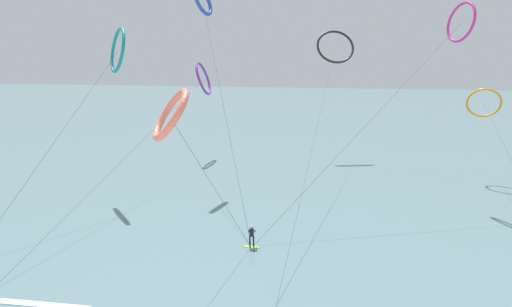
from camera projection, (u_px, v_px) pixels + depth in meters
sea_water at (321, 112)px, 114.79m from camera, size 400.00×200.00×0.08m
surfer_lime at (252, 238)px, 32.09m from camera, size 1.40×0.61×1.70m
kite_cobalt at (203, 2)px, 46.36m from camera, size 10.24×19.18×21.74m
kite_amber at (484, 103)px, 48.61m from camera, size 4.86×34.40×10.84m
kite_magenta at (461, 23)px, 41.11m from camera, size 18.24×18.73×19.39m
kite_coral at (171, 115)px, 24.34m from camera, size 5.19×8.61×12.41m
kite_violet at (203, 79)px, 60.55m from camera, size 2.18×41.79×13.64m
kite_charcoal at (335, 47)px, 61.17m from camera, size 6.15×44.84×18.12m
kite_teal at (118, 50)px, 42.61m from camera, size 4.29×20.30×17.12m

